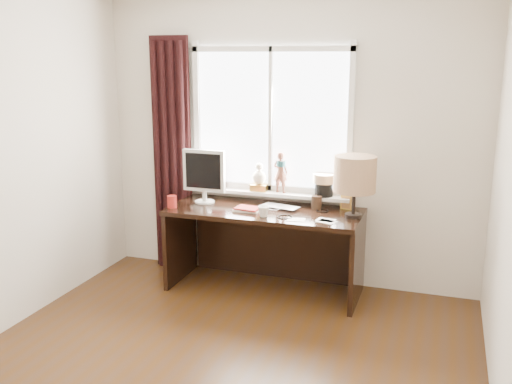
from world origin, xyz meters
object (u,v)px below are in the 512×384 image
(laptop, at_px, (281,207))
(table_lamp, at_px, (355,175))
(monitor, at_px, (204,173))
(desk, at_px, (268,233))
(mug, at_px, (263,211))
(red_cup, at_px, (172,202))

(laptop, bearing_deg, table_lamp, 9.11)
(laptop, bearing_deg, monitor, -163.67)
(desk, bearing_deg, table_lamp, -6.42)
(laptop, distance_m, monitor, 0.77)
(mug, xyz_separation_m, table_lamp, (0.72, 0.22, 0.32))
(mug, relative_size, monitor, 0.20)
(mug, distance_m, table_lamp, 0.81)
(monitor, height_order, table_lamp, table_lamp)
(red_cup, relative_size, desk, 0.06)
(laptop, height_order, desk, laptop)
(laptop, bearing_deg, desk, -173.52)
(mug, xyz_separation_m, desk, (-0.06, 0.31, -0.29))
(desk, bearing_deg, mug, -79.09)
(desk, bearing_deg, monitor, -176.69)
(mug, distance_m, red_cup, 0.86)
(monitor, bearing_deg, mug, -22.64)
(laptop, relative_size, desk, 0.20)
(red_cup, xyz_separation_m, table_lamp, (1.58, 0.21, 0.31))
(monitor, bearing_deg, laptop, 1.23)
(laptop, bearing_deg, mug, -87.78)
(red_cup, height_order, desk, red_cup)
(table_lamp, bearing_deg, red_cup, -172.59)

